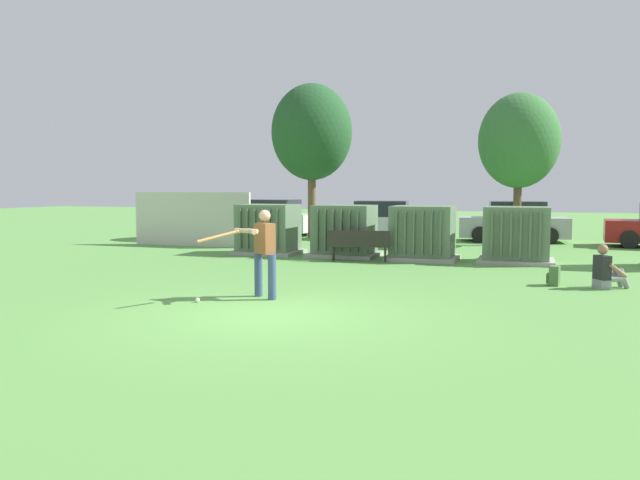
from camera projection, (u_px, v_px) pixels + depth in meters
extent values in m
plane|color=#5B9947|center=(268.00, 315.00, 10.52)|extent=(96.00, 96.00, 0.00)
cube|color=beige|center=(192.00, 219.00, 22.90)|extent=(4.80, 0.12, 2.00)
cube|color=#9E9B93|center=(268.00, 252.00, 20.29)|extent=(2.10, 1.70, 0.12)
cube|color=#607A5B|center=(268.00, 227.00, 20.23)|extent=(1.80, 1.40, 1.50)
cube|color=#52684E|center=(240.00, 228.00, 19.72)|extent=(0.06, 0.12, 1.27)
cube|color=#52684E|center=(248.00, 228.00, 19.64)|extent=(0.06, 0.12, 1.27)
cube|color=#52684E|center=(255.00, 229.00, 19.55)|extent=(0.06, 0.12, 1.27)
cube|color=#52684E|center=(262.00, 229.00, 19.47)|extent=(0.06, 0.12, 1.27)
cube|color=#52684E|center=(270.00, 229.00, 19.38)|extent=(0.06, 0.12, 1.27)
cube|color=#52684E|center=(277.00, 229.00, 19.30)|extent=(0.06, 0.12, 1.27)
cube|color=#9E9B93|center=(344.00, 255.00, 19.46)|extent=(2.10, 1.70, 0.12)
cube|color=#607A5B|center=(345.00, 229.00, 19.40)|extent=(1.80, 1.40, 1.50)
cube|color=#52684E|center=(317.00, 230.00, 18.89)|extent=(0.06, 0.12, 1.27)
cube|color=#52684E|center=(325.00, 230.00, 18.81)|extent=(0.06, 0.12, 1.27)
cube|color=#52684E|center=(333.00, 230.00, 18.72)|extent=(0.06, 0.12, 1.27)
cube|color=#52684E|center=(341.00, 231.00, 18.64)|extent=(0.06, 0.12, 1.27)
cube|color=#52684E|center=(349.00, 231.00, 18.55)|extent=(0.06, 0.12, 1.27)
cube|color=#52684E|center=(357.00, 231.00, 18.47)|extent=(0.06, 0.12, 1.27)
cube|color=#9E9B93|center=(422.00, 258.00, 18.59)|extent=(2.10, 1.70, 0.12)
cube|color=#607A5B|center=(423.00, 231.00, 18.53)|extent=(1.80, 1.40, 1.50)
cube|color=#52684E|center=(396.00, 232.00, 18.02)|extent=(0.06, 0.12, 1.27)
cube|color=#52684E|center=(405.00, 232.00, 17.94)|extent=(0.06, 0.12, 1.27)
cube|color=#52684E|center=(414.00, 233.00, 17.85)|extent=(0.06, 0.12, 1.27)
cube|color=#52684E|center=(423.00, 233.00, 17.77)|extent=(0.06, 0.12, 1.27)
cube|color=#52684E|center=(431.00, 233.00, 17.68)|extent=(0.06, 0.12, 1.27)
cube|color=#52684E|center=(440.00, 233.00, 17.60)|extent=(0.06, 0.12, 1.27)
cube|color=#9E9B93|center=(516.00, 261.00, 17.87)|extent=(2.10, 1.70, 0.12)
cube|color=#607A5B|center=(517.00, 233.00, 17.80)|extent=(1.80, 1.40, 1.50)
cube|color=#52684E|center=(492.00, 234.00, 17.30)|extent=(0.06, 0.12, 1.27)
cube|color=#52684E|center=(501.00, 234.00, 17.21)|extent=(0.06, 0.12, 1.27)
cube|color=#52684E|center=(511.00, 235.00, 17.13)|extent=(0.06, 0.12, 1.27)
cube|color=#52684E|center=(521.00, 235.00, 17.04)|extent=(0.06, 0.12, 1.27)
cube|color=#52684E|center=(530.00, 235.00, 16.96)|extent=(0.06, 0.12, 1.27)
cube|color=#52684E|center=(540.00, 235.00, 16.87)|extent=(0.06, 0.12, 1.27)
cube|color=#2D2823|center=(359.00, 246.00, 18.22)|extent=(1.84, 0.80, 0.05)
cube|color=#2D2823|center=(359.00, 238.00, 18.02)|extent=(1.76, 0.45, 0.44)
cylinder|color=#2D2823|center=(334.00, 253.00, 18.46)|extent=(0.06, 0.06, 0.42)
cylinder|color=#2D2823|center=(385.00, 254.00, 18.29)|extent=(0.06, 0.06, 0.42)
cylinder|color=#2D2823|center=(333.00, 254.00, 18.18)|extent=(0.06, 0.06, 0.42)
cylinder|color=#2D2823|center=(385.00, 255.00, 18.01)|extent=(0.06, 0.06, 0.42)
cylinder|color=#384C75|center=(272.00, 277.00, 11.96)|extent=(0.16, 0.16, 0.88)
cylinder|color=#384C75|center=(258.00, 274.00, 12.33)|extent=(0.16, 0.16, 0.88)
cube|color=brown|center=(265.00, 238.00, 12.08)|extent=(0.47, 0.41, 0.60)
sphere|color=tan|center=(265.00, 216.00, 12.04)|extent=(0.23, 0.23, 0.23)
cylinder|color=tan|center=(251.00, 231.00, 11.76)|extent=(0.41, 0.48, 0.09)
cylinder|color=tan|center=(246.00, 231.00, 11.90)|extent=(0.55, 0.20, 0.09)
cylinder|color=#A5723F|center=(217.00, 237.00, 11.41)|extent=(0.50, 0.76, 0.21)
sphere|color=#A5723F|center=(237.00, 232.00, 11.67)|extent=(0.08, 0.08, 0.08)
sphere|color=white|center=(198.00, 300.00, 11.71)|extent=(0.09, 0.09, 0.09)
cube|color=gray|center=(601.00, 284.00, 13.30)|extent=(0.37, 0.41, 0.20)
cube|color=#262628|center=(602.00, 267.00, 13.27)|extent=(0.36, 0.42, 0.52)
sphere|color=#9E7051|center=(603.00, 249.00, 13.23)|extent=(0.22, 0.22, 0.22)
cylinder|color=gray|center=(608.00, 278.00, 13.42)|extent=(0.46, 0.33, 0.13)
cylinder|color=gray|center=(618.00, 277.00, 13.45)|extent=(0.32, 0.24, 0.46)
cylinder|color=gray|center=(614.00, 279.00, 13.22)|extent=(0.46, 0.33, 0.13)
cylinder|color=gray|center=(624.00, 278.00, 13.26)|extent=(0.32, 0.24, 0.46)
cylinder|color=#9E7051|center=(605.00, 268.00, 13.53)|extent=(0.40, 0.27, 0.32)
cylinder|color=#9E7051|center=(618.00, 271.00, 13.08)|extent=(0.40, 0.27, 0.32)
cube|color=#4C723F|center=(555.00, 276.00, 13.71)|extent=(0.25, 0.35, 0.44)
cube|color=#3D5B33|center=(548.00, 278.00, 13.77)|extent=(0.10, 0.23, 0.22)
cylinder|color=brown|center=(312.00, 206.00, 26.42)|extent=(0.34, 0.34, 2.78)
ellipsoid|color=#235128|center=(312.00, 132.00, 26.15)|extent=(3.42, 3.42, 4.07)
cylinder|color=brown|center=(517.00, 213.00, 23.21)|extent=(0.30, 0.30, 2.41)
ellipsoid|color=#387038|center=(519.00, 141.00, 22.98)|extent=(2.97, 2.97, 3.53)
cube|color=silver|center=(271.00, 222.00, 28.31)|extent=(4.35, 2.12, 0.80)
cube|color=#262B33|center=(273.00, 207.00, 28.18)|extent=(2.25, 1.77, 0.64)
cylinder|color=black|center=(237.00, 228.00, 28.12)|extent=(0.66, 0.28, 0.64)
cylinder|color=black|center=(256.00, 226.00, 29.65)|extent=(0.66, 0.28, 0.64)
cylinder|color=black|center=(287.00, 230.00, 27.01)|extent=(0.66, 0.28, 0.64)
cylinder|color=black|center=(304.00, 228.00, 28.54)|extent=(0.66, 0.28, 0.64)
cube|color=silver|center=(378.00, 226.00, 25.71)|extent=(4.38, 2.20, 0.80)
cube|color=#262B33|center=(382.00, 208.00, 25.62)|extent=(2.28, 1.81, 0.64)
cylinder|color=black|center=(344.00, 233.00, 25.19)|extent=(0.66, 0.30, 0.64)
cylinder|color=black|center=(351.00, 230.00, 26.84)|extent=(0.66, 0.30, 0.64)
cylinder|color=black|center=(408.00, 234.00, 24.63)|extent=(0.66, 0.30, 0.64)
cylinder|color=black|center=(411.00, 231.00, 26.29)|extent=(0.66, 0.30, 0.64)
cube|color=#B2B2B7|center=(513.00, 227.00, 24.79)|extent=(4.37, 2.18, 0.80)
cube|color=#262B33|center=(517.00, 209.00, 24.69)|extent=(2.27, 1.80, 0.64)
cylinder|color=black|center=(480.00, 235.00, 24.27)|extent=(0.66, 0.29, 0.64)
cylinder|color=black|center=(478.00, 232.00, 25.92)|extent=(0.66, 0.29, 0.64)
cylinder|color=black|center=(550.00, 236.00, 23.70)|extent=(0.66, 0.29, 0.64)
cylinder|color=black|center=(544.00, 233.00, 25.35)|extent=(0.66, 0.29, 0.64)
cylinder|color=black|center=(629.00, 240.00, 21.96)|extent=(0.65, 0.26, 0.64)
cylinder|color=black|center=(626.00, 236.00, 23.52)|extent=(0.65, 0.26, 0.64)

